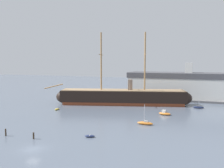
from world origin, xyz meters
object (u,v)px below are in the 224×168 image
object	(u,v)px
dinghy_foreground_right	(90,136)
dinghy_alongside_bow	(57,109)
tall_ship	(123,97)
sailboat_far_right	(198,107)
mooring_piling_nearest	(6,132)
mooring_piling_left_pair	(34,136)
sailboat_mid_right	(145,123)
motorboat_alongside_stern	(165,113)
dockside_warehouse_right	(191,86)

from	to	relation	value
dinghy_foreground_right	dinghy_alongside_bow	distance (m)	33.19
tall_ship	sailboat_far_right	distance (m)	28.61
mooring_piling_nearest	mooring_piling_left_pair	size ratio (longest dim) A/B	1.14
dinghy_foreground_right	mooring_piling_left_pair	size ratio (longest dim) A/B	1.68
mooring_piling_nearest	sailboat_mid_right	bearing A→B (deg)	35.85
sailboat_mid_right	motorboat_alongside_stern	xyz separation A→B (m)	(3.53, 13.37, 0.09)
mooring_piling_nearest	mooring_piling_left_pair	xyz separation A→B (m)	(7.45, 0.47, -0.10)
sailboat_mid_right	mooring_piling_left_pair	size ratio (longest dim) A/B	3.84
tall_ship	sailboat_far_right	xyz separation A→B (m)	(28.40, 2.16, -2.63)
sailboat_mid_right	motorboat_alongside_stern	distance (m)	13.83
dockside_warehouse_right	tall_ship	bearing A→B (deg)	-137.90
mooring_piling_left_pair	dockside_warehouse_right	distance (m)	76.15
mooring_piling_nearest	dinghy_alongside_bow	bearing A→B (deg)	99.95
dinghy_alongside_bow	dockside_warehouse_right	xyz separation A→B (m)	(43.95, 40.75, 5.70)
tall_ship	sailboat_mid_right	distance (m)	30.29
motorboat_alongside_stern	dockside_warehouse_right	world-z (taller)	dockside_warehouse_right
sailboat_far_right	sailboat_mid_right	bearing A→B (deg)	-115.70
tall_ship	mooring_piling_left_pair	xyz separation A→B (m)	(-6.28, -46.43, -2.32)
dinghy_foreground_right	dinghy_alongside_bow	world-z (taller)	dinghy_alongside_bow
dinghy_foreground_right	mooring_piling_nearest	xyz separation A→B (m)	(-18.77, -5.77, 0.56)
dockside_warehouse_right	mooring_piling_nearest	bearing A→B (deg)	-119.19
tall_ship	dinghy_alongside_bow	world-z (taller)	tall_ship
tall_ship	dinghy_foreground_right	xyz separation A→B (m)	(5.03, -41.13, -2.78)
sailboat_far_right	dockside_warehouse_right	world-z (taller)	dockside_warehouse_right
dinghy_foreground_right	tall_ship	bearing A→B (deg)	96.97
sailboat_mid_right	mooring_piling_nearest	xyz separation A→B (m)	(-28.41, -20.52, 0.36)
motorboat_alongside_stern	mooring_piling_nearest	world-z (taller)	mooring_piling_nearest
sailboat_mid_right	mooring_piling_left_pair	bearing A→B (deg)	-136.25
dinghy_alongside_bow	sailboat_far_right	bearing A→B (deg)	23.15
sailboat_far_right	mooring_piling_left_pair	xyz separation A→B (m)	(-34.69, -48.59, 0.31)
tall_ship	mooring_piling_nearest	world-z (taller)	tall_ship
tall_ship	sailboat_mid_right	size ratio (longest dim) A/B	10.27
tall_ship	mooring_piling_nearest	xyz separation A→B (m)	(-13.74, -46.90, -2.22)
sailboat_mid_right	dockside_warehouse_right	xyz separation A→B (m)	(10.48, 49.10, 5.50)
sailboat_far_right	mooring_piling_left_pair	bearing A→B (deg)	-125.52
motorboat_alongside_stern	mooring_piling_left_pair	xyz separation A→B (m)	(-24.48, -33.43, 0.17)
tall_ship	dockside_warehouse_right	bearing A→B (deg)	42.10
mooring_piling_nearest	dockside_warehouse_right	xyz separation A→B (m)	(38.89, 69.62, 5.14)
sailboat_mid_right	mooring_piling_nearest	bearing A→B (deg)	-144.15
dinghy_alongside_bow	sailboat_mid_right	bearing A→B (deg)	-14.00
motorboat_alongside_stern	dockside_warehouse_right	bearing A→B (deg)	78.98
dinghy_alongside_bow	motorboat_alongside_stern	world-z (taller)	motorboat_alongside_stern
motorboat_alongside_stern	sailboat_mid_right	bearing A→B (deg)	-104.77
tall_ship	motorboat_alongside_stern	distance (m)	22.50
motorboat_alongside_stern	dinghy_alongside_bow	bearing A→B (deg)	-172.26
sailboat_far_right	dinghy_alongside_bow	bearing A→B (deg)	-156.85
sailboat_mid_right	dockside_warehouse_right	bearing A→B (deg)	77.95
tall_ship	sailboat_mid_right	bearing A→B (deg)	-60.92
dockside_warehouse_right	motorboat_alongside_stern	bearing A→B (deg)	-101.02
tall_ship	mooring_piling_nearest	bearing A→B (deg)	-106.33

